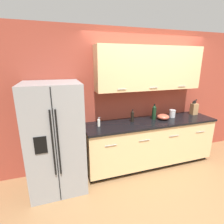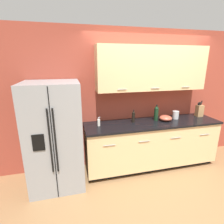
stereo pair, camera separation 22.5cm
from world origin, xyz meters
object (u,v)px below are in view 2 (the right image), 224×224
refrigerator (55,136)px  knife_block (199,110)px  wine_bottle (156,113)px  soap_dispenser (99,122)px  steel_canister (176,115)px  oil_bottle (133,117)px  mixing_bowl (166,118)px

refrigerator → knife_block: refrigerator is taller
knife_block → wine_bottle: bearing=-179.2°
wine_bottle → soap_dispenser: wine_bottle is taller
refrigerator → soap_dispenser: refrigerator is taller
soap_dispenser → steel_canister: bearing=1.3°
oil_bottle → mixing_bowl: size_ratio=1.00×
soap_dispenser → refrigerator: bearing=-170.6°
knife_block → mixing_bowl: size_ratio=1.39×
oil_bottle → steel_canister: 0.88m
knife_block → refrigerator: bearing=-176.4°
knife_block → wine_bottle: size_ratio=1.07×
soap_dispenser → oil_bottle: oil_bottle is taller
refrigerator → wine_bottle: 1.88m
wine_bottle → soap_dispenser: size_ratio=1.89×
refrigerator → wine_bottle: bearing=5.1°
soap_dispenser → mixing_bowl: soap_dispenser is taller
oil_bottle → mixing_bowl: bearing=-6.5°
refrigerator → mixing_bowl: (2.03, 0.09, 0.11)m
wine_bottle → mixing_bowl: bearing=-23.4°
refrigerator → steel_canister: refrigerator is taller
refrigerator → mixing_bowl: bearing=2.7°
soap_dispenser → steel_canister: (1.55, 0.04, 0.01)m
refrigerator → steel_canister: (2.28, 0.16, 0.14)m
knife_block → soap_dispenser: bearing=-178.4°
mixing_bowl → knife_block: bearing=6.0°
knife_block → steel_canister: 0.57m
refrigerator → soap_dispenser: 0.75m
knife_block → oil_bottle: (-1.45, -0.01, -0.02)m
wine_bottle → oil_bottle: wine_bottle is taller
wine_bottle → oil_bottle: (-0.46, 0.00, -0.03)m
refrigerator → steel_canister: size_ratio=10.16×
knife_block → mixing_bowl: knife_block is taller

